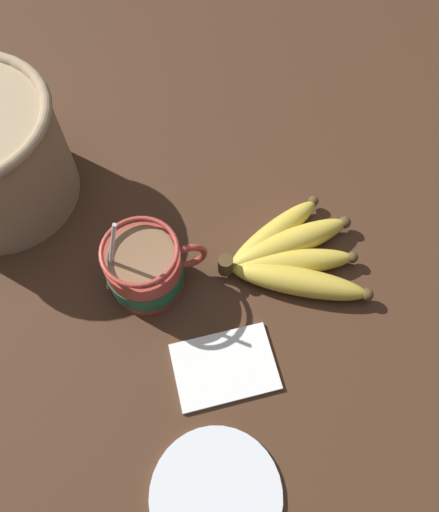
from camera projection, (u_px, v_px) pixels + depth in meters
The scene contains 5 objects.
table at pixel (214, 260), 71.83cm from camera, with size 137.52×137.52×3.24cm.
coffee_mug at pixel (146, 269), 64.77cm from camera, with size 14.04×10.03×16.16cm.
banana_bunch at pixel (290, 256), 68.22cm from camera, with size 20.13×19.07×4.27cm.
napkin at pixel (224, 367), 62.71cm from camera, with size 12.92×9.27×0.60cm.
small_plate at pixel (216, 496), 55.95cm from camera, with size 15.06×15.06×0.60cm.
Camera 1 is at (-8.17, -31.61, 65.60)cm, focal length 35.00 mm.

